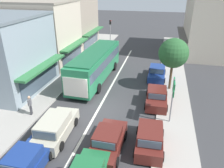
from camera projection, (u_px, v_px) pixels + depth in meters
ground_plane at (98, 109)px, 18.41m from camera, size 140.00×140.00×0.00m
lane_centre_line at (110, 89)px, 21.93m from camera, size 0.20×28.00×0.01m
sidewalk_left at (57, 75)px, 25.10m from camera, size 5.20×44.00×0.14m
kerb_right at (173, 86)px, 22.37m from camera, size 2.80×44.00×0.12m
shopfront_corner_near at (0, 54)px, 20.60m from camera, size 8.95×7.77×7.15m
shopfront_mid_block at (42, 33)px, 27.48m from camera, size 8.81×7.40×7.83m
shopfront_far_end at (69, 22)px, 34.75m from camera, size 8.31×8.51×7.93m
building_right_far at (214, 18)px, 31.03m from camera, size 8.28×11.58×10.19m
city_bus at (96, 63)px, 23.23m from camera, size 2.96×10.92×3.23m
sedan_queue_far_back at (25, 164)px, 11.98m from camera, size 1.95×4.23×1.47m
wagon_adjacent_lane_trail at (56, 127)px, 14.87m from camera, size 2.09×4.58×1.58m
sedan_behind_bus_mid at (108, 141)px, 13.68m from camera, size 1.93×4.22×1.47m
parked_hatchback_kerb_front at (150, 138)px, 13.85m from camera, size 1.92×3.76×1.54m
parked_sedan_kerb_second at (157, 97)px, 19.04m from camera, size 1.99×4.25×1.47m
parked_sedan_kerb_third at (157, 73)px, 24.07m from camera, size 1.91×4.21×1.47m
traffic_light_downstreet at (110, 28)px, 35.80m from camera, size 0.33×0.24×4.20m
directional_road_sign at (173, 91)px, 15.49m from camera, size 0.10×1.40×3.60m
street_tree_right at (174, 53)px, 20.22m from camera, size 2.78×2.78×5.15m
pedestrian_with_handbag_near at (73, 67)px, 24.51m from camera, size 0.42×0.65×1.63m
pedestrian_browsing_midblock at (30, 104)px, 17.07m from camera, size 0.33×0.54×1.63m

